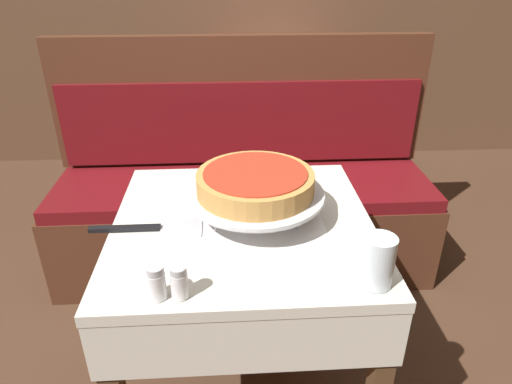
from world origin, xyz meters
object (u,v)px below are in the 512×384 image
Objects in this scene: dining_table_front at (243,254)px; condiment_caddy at (262,66)px; pizza_pan_stand at (255,195)px; salt_shaker at (156,282)px; pizza_server at (152,228)px; booth_bench at (244,206)px; dining_table_rear at (277,92)px; deep_dish_pizza at (255,182)px; pepper_shaker at (179,282)px; water_glass_near at (378,261)px.

condiment_caddy is (0.19, 1.79, 0.16)m from dining_table_front.
pizza_pan_stand is (0.04, 0.01, 0.19)m from dining_table_front.
salt_shaker is at bearing -100.37° from condiment_caddy.
pizza_server is 1.87m from condiment_caddy.
booth_bench reaches higher than salt_shaker.
pizza_pan_stand is 0.40m from salt_shaker.
booth_bench is at bearing 78.74° from salt_shaker.
pizza_server is (-0.25, -0.03, 0.12)m from dining_table_front.
dining_table_rear is at bearing 77.05° from salt_shaker.
condiment_caddy reaches higher than salt_shaker.
deep_dish_pizza is 4.13× the size of pepper_shaker.
dining_table_rear is at bearing 73.59° from pizza_server.
pepper_shaker is at bearing -115.43° from dining_table_front.
pizza_pan_stand is at bearing 60.38° from pepper_shaker.
booth_bench is 0.97m from deep_dish_pizza.
booth_bench is 0.94m from pizza_pan_stand.
condiment_caddy is at bearing 85.16° from pizza_pan_stand.
condiment_caddy is (0.15, 1.77, -0.03)m from pizza_pan_stand.
pizza_pan_stand reaches higher than pepper_shaker.
dining_table_rear is 2.29× the size of deep_dish_pizza.
water_glass_near reaches higher than salt_shaker.
dining_table_front is 0.45m from water_glass_near.
pepper_shaker is at bearing -101.68° from dining_table_rear.
deep_dish_pizza is 1.78m from condiment_caddy.
booth_bench is 4.57× the size of pizza_pan_stand.
pizza_pan_stand is 0.40m from water_glass_near.
condiment_caddy reaches higher than water_glass_near.
pizza_server is at bearing -171.00° from pizza_pan_stand.
booth_bench is at bearing -99.32° from condiment_caddy.
dining_table_rear is 1.79m from deep_dish_pizza.
salt_shaker is at bearing -177.98° from water_glass_near.
deep_dish_pizza is (-0.00, 0.00, 0.04)m from pizza_pan_stand.
pepper_shaker is at bearing -98.88° from booth_bench.
deep_dish_pizza is 2.62× the size of water_glass_near.
salt_shaker is (-0.20, -0.31, 0.16)m from dining_table_front.
pizza_server is at bearing -171.00° from deep_dish_pizza.
booth_bench reaches higher than dining_table_front.
pizza_pan_stand is 0.04m from deep_dish_pizza.
pizza_pan_stand is 0.30m from pizza_server.
water_glass_near is at bearing -50.30° from deep_dish_pizza.
salt_shaker reaches higher than dining_table_rear.
pizza_pan_stand is 0.38m from pepper_shaker.
water_glass_near is (0.26, -0.31, -0.05)m from deep_dish_pizza.
salt_shaker is 1.04× the size of pepper_shaker.
condiment_caddy reaches higher than pepper_shaker.
salt_shaker is at bearing -125.67° from deep_dish_pizza.
booth_bench is 14.17× the size of water_glass_near.
dining_table_front is 0.38m from pepper_shaker.
salt_shaker is at bearing -101.26° from booth_bench.
dining_table_front is 0.87m from booth_bench.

